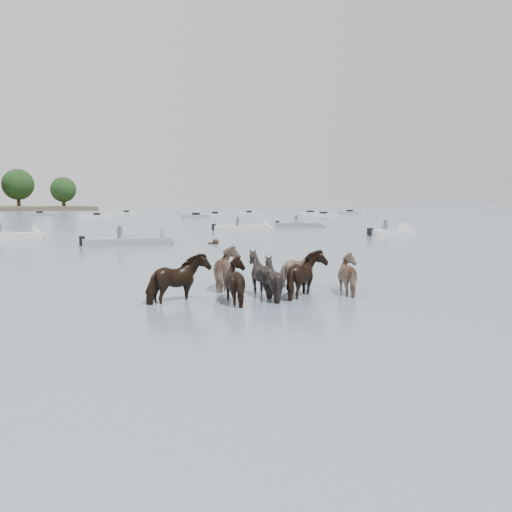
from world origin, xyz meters
name	(u,v)px	position (x,y,z in m)	size (l,w,h in m)	color
ground	(323,288)	(0.00, 0.00, 0.00)	(400.00, 400.00, 0.00)	slate
pony_herd	(266,278)	(-2.21, -0.31, 0.52)	(7.25, 4.18, 1.64)	black
swimming_pony	(215,242)	(2.62, 18.52, 0.10)	(0.72, 0.44, 0.44)	black
motorboat_a	(17,236)	(-9.36, 28.31, 0.23)	(5.41, 2.46, 1.92)	silver
motorboat_b	(139,241)	(-2.12, 19.68, 0.22)	(6.09, 2.00, 1.92)	gray
motorboat_c	(250,228)	(10.75, 32.01, 0.22)	(5.96, 2.81, 1.92)	silver
motorboat_d	(395,232)	(19.40, 21.45, 0.23)	(5.23, 2.56, 1.92)	silver
motorboat_e	(307,225)	(18.64, 35.37, 0.23)	(5.14, 4.38, 1.92)	gray
distant_flotilla	(89,216)	(0.88, 74.37, 0.26)	(104.56, 28.66, 0.93)	silver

